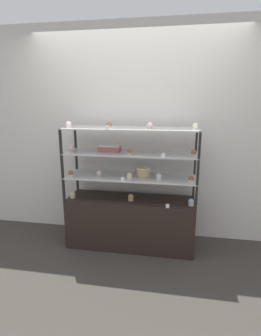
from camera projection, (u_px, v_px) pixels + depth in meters
ground_plane at (130, 244)px, 3.20m from camera, size 20.00×20.00×0.00m
back_wall at (136, 134)px, 3.24m from camera, size 8.00×0.05×2.60m
display_base at (130, 222)px, 3.13m from camera, size 1.48×0.45×0.59m
display_riser_lower at (130, 177)px, 3.00m from camera, size 1.48×0.45×0.27m
display_riser_middle at (130, 154)px, 2.93m from camera, size 1.48×0.45×0.27m
display_riser_upper at (130, 129)px, 2.86m from camera, size 1.48×0.45×0.27m
layer_cake_centerpiece at (143, 172)px, 2.98m from camera, size 0.16×0.16×0.10m
sheet_cake_frosted at (109, 148)px, 3.00m from camera, size 0.25×0.13×0.07m
cupcake_0 at (73, 195)px, 3.08m from camera, size 0.06×0.06×0.08m
cupcake_1 at (131, 197)px, 3.00m from camera, size 0.06×0.06×0.08m
cupcake_2 at (191, 202)px, 2.85m from camera, size 0.06×0.06×0.08m
price_tag_0 at (168, 206)px, 2.79m from camera, size 0.04×0.00×0.04m
cupcake_3 at (71, 174)px, 2.98m from camera, size 0.06×0.06×0.07m
cupcake_4 at (99, 173)px, 2.98m from camera, size 0.06×0.06×0.07m
cupcake_5 at (129, 176)px, 2.89m from camera, size 0.06×0.06×0.07m
cupcake_6 at (159, 176)px, 2.87m from camera, size 0.06×0.06×0.07m
cupcake_7 at (191, 179)px, 2.77m from camera, size 0.06×0.06×0.07m
price_tag_1 at (123, 179)px, 2.80m from camera, size 0.04×0.00×0.04m
cupcake_8 at (72, 149)px, 2.99m from camera, size 0.06×0.06×0.07m
cupcake_9 at (130, 152)px, 2.81m from camera, size 0.06×0.06×0.07m
cupcake_10 at (194, 153)px, 2.74m from camera, size 0.06×0.06×0.07m
price_tag_2 at (163, 155)px, 2.66m from camera, size 0.04×0.00×0.04m
cupcake_11 at (69, 125)px, 2.86m from camera, size 0.06×0.06×0.07m
cupcake_12 at (109, 125)px, 2.82m from camera, size 0.06×0.06×0.07m
cupcake_13 at (150, 126)px, 2.76m from camera, size 0.06×0.06×0.07m
cupcake_14 at (196, 127)px, 2.66m from camera, size 0.06×0.06×0.07m
price_tag_3 at (107, 127)px, 2.69m from camera, size 0.04×0.00×0.04m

